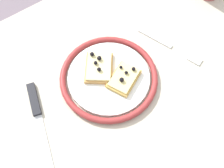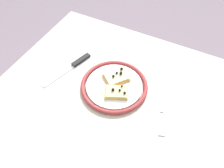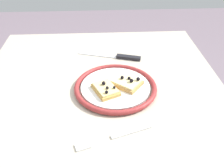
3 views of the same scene
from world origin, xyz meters
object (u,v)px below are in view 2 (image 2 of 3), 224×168
at_px(dining_table, 119,115).
at_px(fork, 162,110).
at_px(knife, 75,64).
at_px(plate, 114,86).
at_px(pizza_slice_far, 117,92).
at_px(pizza_slice_near, 116,77).

bearing_deg(dining_table, fork, -169.40).
xyz_separation_m(knife, fork, (-0.40, 0.05, -0.00)).
relative_size(plate, pizza_slice_far, 2.49).
bearing_deg(fork, knife, -6.81).
relative_size(pizza_slice_near, fork, 0.59).
xyz_separation_m(pizza_slice_far, knife, (0.22, -0.06, -0.02)).
height_order(dining_table, plate, plate).
xyz_separation_m(plate, pizza_slice_near, (0.01, -0.03, 0.01)).
bearing_deg(pizza_slice_near, pizza_slice_far, 116.83).
height_order(pizza_slice_near, pizza_slice_far, same).
distance_m(plate, knife, 0.20).
xyz_separation_m(pizza_slice_far, fork, (-0.17, -0.01, -0.02)).
bearing_deg(dining_table, pizza_slice_near, -55.45).
distance_m(knife, fork, 0.40).
distance_m(pizza_slice_far, fork, 0.18).
bearing_deg(pizza_slice_near, plate, 102.47).
bearing_deg(plate, pizza_slice_near, -77.53).
bearing_deg(pizza_slice_far, dining_table, 146.37).
relative_size(dining_table, pizza_slice_near, 8.28).
distance_m(pizza_slice_far, knife, 0.23).
height_order(pizza_slice_far, knife, pizza_slice_far).
relative_size(plate, knife, 1.09).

